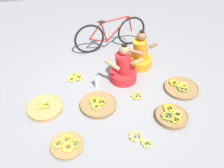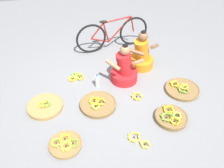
% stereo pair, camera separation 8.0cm
% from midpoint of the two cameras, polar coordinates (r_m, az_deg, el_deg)
% --- Properties ---
extents(ground_plane, '(10.00, 10.00, 0.00)m').
position_cam_midpoint_polar(ground_plane, '(4.44, 0.05, -1.82)').
color(ground_plane, slate).
extents(vendor_woman_front, '(0.75, 0.52, 0.81)m').
position_cam_midpoint_polar(vendor_woman_front, '(4.56, 3.45, 3.56)').
color(vendor_woman_front, red).
rests_on(vendor_woman_front, ground).
extents(vendor_woman_behind, '(0.70, 0.53, 0.83)m').
position_cam_midpoint_polar(vendor_woman_behind, '(4.96, 7.50, 6.80)').
color(vendor_woman_behind, orange).
rests_on(vendor_woman_behind, ground).
extents(bicycle_leaning, '(1.69, 0.34, 0.73)m').
position_cam_midpoint_polar(bicycle_leaning, '(5.49, 0.60, 11.77)').
color(bicycle_leaning, black).
rests_on(bicycle_leaning, ground).
extents(banana_basket_front_right, '(0.62, 0.62, 0.13)m').
position_cam_midpoint_polar(banana_basket_front_right, '(4.25, -15.13, -5.11)').
color(banana_basket_front_right, '#A87F47').
rests_on(banana_basket_front_right, ground).
extents(banana_basket_mid_left, '(0.63, 0.63, 0.14)m').
position_cam_midpoint_polar(banana_basket_mid_left, '(4.63, 16.84, -1.17)').
color(banana_basket_mid_left, brown).
rests_on(banana_basket_mid_left, ground).
extents(banana_basket_back_right, '(0.53, 0.53, 0.16)m').
position_cam_midpoint_polar(banana_basket_back_right, '(4.04, 14.48, -7.67)').
color(banana_basket_back_right, brown).
rests_on(banana_basket_back_right, ground).
extents(banana_basket_front_center, '(0.63, 0.63, 0.14)m').
position_cam_midpoint_polar(banana_basket_front_center, '(4.14, -2.81, -4.83)').
color(banana_basket_front_center, brown).
rests_on(banana_basket_front_center, ground).
extents(banana_basket_back_center, '(0.49, 0.49, 0.13)m').
position_cam_midpoint_polar(banana_basket_back_center, '(3.66, -10.44, -13.91)').
color(banana_basket_back_center, olive).
rests_on(banana_basket_back_center, ground).
extents(loose_bananas_back_left, '(0.35, 0.29, 0.09)m').
position_cam_midpoint_polar(loose_bananas_back_left, '(4.77, -8.08, 1.68)').
color(loose_bananas_back_left, yellow).
rests_on(loose_bananas_back_left, ground).
extents(loose_bananas_mid_right, '(0.21, 0.22, 0.09)m').
position_cam_midpoint_polar(loose_bananas_mid_right, '(4.33, 6.40, -2.93)').
color(loose_bananas_mid_right, yellow).
rests_on(loose_bananas_mid_right, ground).
extents(loose_bananas_near_vendor, '(0.32, 0.35, 0.09)m').
position_cam_midpoint_polar(loose_bananas_near_vendor, '(3.69, 7.01, -13.14)').
color(loose_bananas_near_vendor, yellow).
rests_on(loose_bananas_near_vendor, ground).
extents(water_bottle, '(0.08, 0.08, 0.28)m').
position_cam_midpoint_polar(water_bottle, '(4.47, -3.02, 0.68)').
color(water_bottle, silver).
rests_on(water_bottle, ground).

